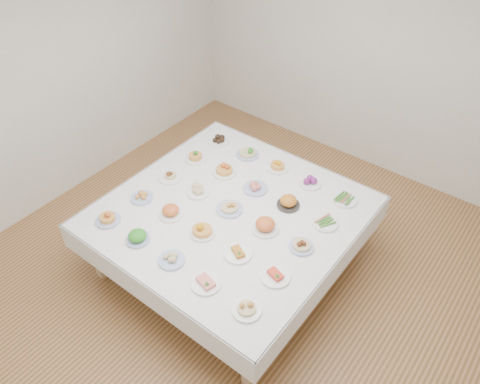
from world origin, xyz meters
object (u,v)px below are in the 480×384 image
Objects in this scene: dish_12 at (229,205)px; dish_24 at (345,199)px; display_table at (230,215)px; dish_0 at (107,217)px.

dish_12 is 1.12m from dish_24.
display_table is at bearing -135.02° from dish_24.
dish_24 is at bearing 44.75° from dish_12.
dish_12 is 1.08× the size of dish_24.
dish_0 is at bearing -134.66° from dish_12.
dish_12 reaches higher than dish_24.
dish_24 reaches higher than display_table.
dish_0 is 0.86× the size of dish_12.
display_table is 0.13m from dish_12.
dish_24 is (0.80, 0.79, -0.04)m from dish_12.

